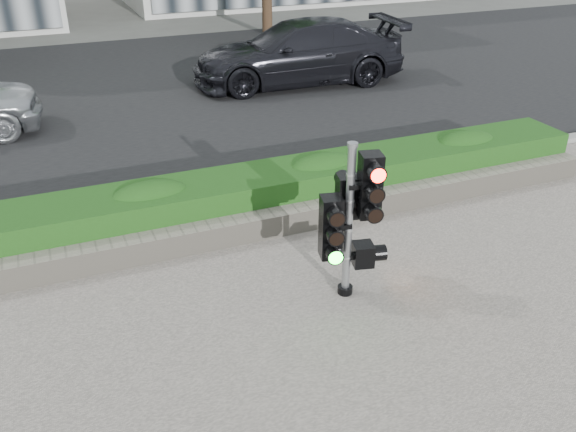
% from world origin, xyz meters
% --- Properties ---
extents(ground, '(120.00, 120.00, 0.00)m').
position_xyz_m(ground, '(0.00, 0.00, 0.00)').
color(ground, '#51514C').
rests_on(ground, ground).
extents(road, '(60.00, 13.00, 0.02)m').
position_xyz_m(road, '(0.00, 10.00, 0.01)').
color(road, black).
rests_on(road, ground).
extents(curb, '(60.00, 0.25, 0.12)m').
position_xyz_m(curb, '(0.00, 3.15, 0.06)').
color(curb, gray).
rests_on(curb, ground).
extents(stone_wall, '(12.00, 0.32, 0.34)m').
position_xyz_m(stone_wall, '(0.00, 1.90, 0.20)').
color(stone_wall, gray).
rests_on(stone_wall, sidewalk).
extents(hedge, '(12.00, 1.00, 0.68)m').
position_xyz_m(hedge, '(0.00, 2.55, 0.37)').
color(hedge, '#2B7323').
rests_on(hedge, sidewalk).
extents(traffic_signal, '(0.72, 0.57, 1.97)m').
position_xyz_m(traffic_signal, '(0.70, 0.18, 1.12)').
color(traffic_signal, black).
rests_on(traffic_signal, sidewalk).
extents(car_dark, '(5.63, 2.67, 1.59)m').
position_xyz_m(car_dark, '(3.95, 9.19, 0.81)').
color(car_dark, black).
rests_on(car_dark, road).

